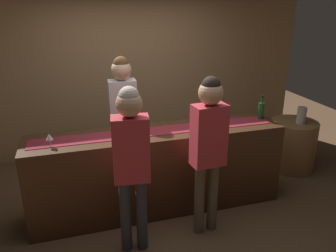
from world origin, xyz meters
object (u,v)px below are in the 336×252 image
object	(u,v)px
wine_bottle_green	(261,110)
customer_sipping	(209,140)
wine_glass_near_customer	(203,119)
wine_bottle_amber	(129,123)
vase_on_side_table	(302,115)
customer_browsing	(131,155)
round_side_table	(292,145)
wine_glass_mid_counter	(49,137)
bartender	(123,109)

from	to	relation	value
wine_bottle_green	customer_sipping	xyz separation A→B (m)	(-0.98, -0.63, -0.04)
wine_bottle_green	wine_glass_near_customer	distance (m)	0.82
wine_bottle_green	wine_bottle_amber	bearing A→B (deg)	179.48
vase_on_side_table	wine_glass_near_customer	bearing A→B (deg)	-166.28
customer_browsing	round_side_table	bearing A→B (deg)	30.60
wine_glass_near_customer	round_side_table	world-z (taller)	wine_glass_near_customer
customer_browsing	wine_glass_near_customer	bearing A→B (deg)	40.04
wine_bottle_amber	round_side_table	size ratio (longest dim) A/B	0.41
customer_browsing	vase_on_side_table	world-z (taller)	customer_browsing
wine_glass_mid_counter	customer_sipping	bearing A→B (deg)	-17.25
wine_glass_mid_counter	wine_glass_near_customer	bearing A→B (deg)	1.95
round_side_table	wine_bottle_green	bearing A→B (deg)	-154.89
wine_glass_near_customer	customer_sipping	xyz separation A→B (m)	(-0.16, -0.54, -0.03)
wine_glass_near_customer	customer_sipping	world-z (taller)	customer_sipping
customer_browsing	wine_glass_mid_counter	bearing A→B (deg)	151.19
wine_glass_mid_counter	wine_bottle_amber	bearing A→B (deg)	11.07
wine_glass_mid_counter	vase_on_side_table	xyz separation A→B (m)	(3.39, 0.47, -0.25)
wine_glass_mid_counter	bartender	xyz separation A→B (m)	(0.87, 0.69, 0.01)
wine_glass_near_customer	vase_on_side_table	distance (m)	1.76
wine_bottle_green	wine_glass_mid_counter	distance (m)	2.52
wine_bottle_green	wine_bottle_amber	size ratio (longest dim) A/B	1.00
wine_bottle_green	customer_browsing	xyz separation A→B (m)	(-1.78, -0.70, -0.05)
wine_glass_near_customer	bartender	size ratio (longest dim) A/B	0.08
round_side_table	bartender	bearing A→B (deg)	176.71
round_side_table	vase_on_side_table	bearing A→B (deg)	-65.62
wine_bottle_amber	customer_sipping	size ratio (longest dim) A/B	0.17
wine_bottle_green	vase_on_side_table	xyz separation A→B (m)	(0.88, 0.32, -0.26)
wine_glass_near_customer	customer_browsing	bearing A→B (deg)	-147.96
wine_glass_near_customer	bartender	bearing A→B (deg)	142.77
wine_bottle_green	customer_sipping	distance (m)	1.16
customer_sipping	wine_glass_near_customer	bearing A→B (deg)	68.48
wine_glass_near_customer	customer_sipping	distance (m)	0.56
wine_bottle_amber	bartender	distance (m)	0.52
bartender	wine_glass_mid_counter	bearing A→B (deg)	41.06
wine_bottle_green	round_side_table	bearing A→B (deg)	25.11
wine_bottle_amber	customer_browsing	distance (m)	0.72
wine_glass_mid_counter	vase_on_side_table	distance (m)	3.44
wine_bottle_green	bartender	bearing A→B (deg)	161.87
round_side_table	wine_bottle_amber	bearing A→B (deg)	-171.39
wine_bottle_amber	customer_browsing	world-z (taller)	customer_browsing
wine_bottle_amber	customer_sipping	world-z (taller)	customer_sipping
customer_browsing	round_side_table	distance (m)	2.93
wine_bottle_amber	round_side_table	distance (m)	2.65
wine_bottle_green	customer_sipping	bearing A→B (deg)	-147.26
wine_bottle_green	wine_glass_mid_counter	xyz separation A→B (m)	(-2.51, -0.15, -0.01)
customer_browsing	vase_on_side_table	distance (m)	2.86
wine_bottle_green	bartender	xyz separation A→B (m)	(-1.65, 0.54, -0.00)
wine_glass_near_customer	wine_glass_mid_counter	distance (m)	1.70
wine_bottle_amber	customer_browsing	xyz separation A→B (m)	(-0.11, -0.71, -0.05)
round_side_table	wine_glass_near_customer	bearing A→B (deg)	-163.61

